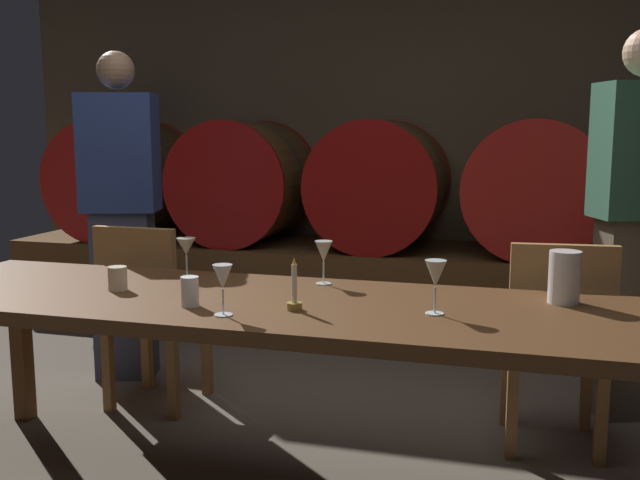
{
  "coord_description": "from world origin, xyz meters",
  "views": [
    {
      "loc": [
        0.93,
        -2.19,
        1.32
      ],
      "look_at": [
        0.21,
        0.36,
        0.91
      ],
      "focal_mm": 40.68,
      "sensor_mm": 36.0,
      "label": 1
    }
  ],
  "objects_px": {
    "wine_barrel_right": "(534,188)",
    "wine_glass_left": "(223,279)",
    "pitcher": "(564,277)",
    "wine_glass_center": "(324,253)",
    "chair_right": "(557,336)",
    "wine_glass_right": "(436,275)",
    "wine_barrel_far_left": "(124,179)",
    "guest_left": "(122,215)",
    "wine_glass_far_left": "(186,248)",
    "wine_barrel_center": "(380,184)",
    "guest_right": "(636,223)",
    "cup_right": "(190,292)",
    "chair_left": "(149,308)",
    "cup_left": "(118,278)",
    "wine_barrel_left": "(245,182)",
    "dining_table": "(297,318)",
    "candle_center": "(294,296)"
  },
  "relations": [
    {
      "from": "chair_right",
      "to": "wine_barrel_far_left",
      "type": "bearing_deg",
      "value": -36.0
    },
    {
      "from": "candle_center",
      "to": "wine_barrel_center",
      "type": "bearing_deg",
      "value": 94.85
    },
    {
      "from": "chair_left",
      "to": "wine_glass_far_left",
      "type": "relative_size",
      "value": 5.58
    },
    {
      "from": "guest_left",
      "to": "guest_right",
      "type": "xyz_separation_m",
      "value": [
        2.5,
        0.16,
        0.03
      ]
    },
    {
      "from": "cup_left",
      "to": "wine_glass_right",
      "type": "bearing_deg",
      "value": -1.51
    },
    {
      "from": "wine_barrel_far_left",
      "to": "guest_left",
      "type": "xyz_separation_m",
      "value": [
        0.84,
        -1.44,
        -0.07
      ]
    },
    {
      "from": "guest_left",
      "to": "chair_left",
      "type": "bearing_deg",
      "value": 116.04
    },
    {
      "from": "chair_left",
      "to": "wine_glass_center",
      "type": "distance_m",
      "value": 1.06
    },
    {
      "from": "dining_table",
      "to": "wine_glass_right",
      "type": "xyz_separation_m",
      "value": [
        0.48,
        -0.05,
        0.19
      ]
    },
    {
      "from": "guest_left",
      "to": "cup_left",
      "type": "distance_m",
      "value": 1.17
    },
    {
      "from": "pitcher",
      "to": "wine_glass_left",
      "type": "xyz_separation_m",
      "value": [
        -1.05,
        -0.47,
        0.03
      ]
    },
    {
      "from": "wine_barrel_left",
      "to": "guest_left",
      "type": "xyz_separation_m",
      "value": [
        -0.11,
        -1.44,
        -0.07
      ]
    },
    {
      "from": "guest_left",
      "to": "cup_left",
      "type": "bearing_deg",
      "value": 103.0
    },
    {
      "from": "guest_left",
      "to": "cup_left",
      "type": "relative_size",
      "value": 19.25
    },
    {
      "from": "chair_right",
      "to": "wine_glass_right",
      "type": "xyz_separation_m",
      "value": [
        -0.41,
        -0.69,
        0.36
      ]
    },
    {
      "from": "wine_glass_center",
      "to": "chair_left",
      "type": "bearing_deg",
      "value": 160.78
    },
    {
      "from": "dining_table",
      "to": "guest_left",
      "type": "xyz_separation_m",
      "value": [
        -1.27,
        0.99,
        0.21
      ]
    },
    {
      "from": "candle_center",
      "to": "cup_left",
      "type": "bearing_deg",
      "value": 171.86
    },
    {
      "from": "chair_left",
      "to": "cup_left",
      "type": "distance_m",
      "value": 0.73
    },
    {
      "from": "pitcher",
      "to": "wine_glass_center",
      "type": "height_order",
      "value": "pitcher"
    },
    {
      "from": "wine_barrel_right",
      "to": "chair_left",
      "type": "height_order",
      "value": "wine_barrel_right"
    },
    {
      "from": "wine_barrel_far_left",
      "to": "cup_left",
      "type": "bearing_deg",
      "value": -59.85
    },
    {
      "from": "dining_table",
      "to": "wine_glass_left",
      "type": "height_order",
      "value": "wine_glass_left"
    },
    {
      "from": "wine_barrel_far_left",
      "to": "chair_right",
      "type": "height_order",
      "value": "wine_barrel_far_left"
    },
    {
      "from": "chair_left",
      "to": "cup_right",
      "type": "height_order",
      "value": "chair_left"
    },
    {
      "from": "pitcher",
      "to": "wine_glass_right",
      "type": "relative_size",
      "value": 1.02
    },
    {
      "from": "wine_barrel_right",
      "to": "wine_glass_left",
      "type": "bearing_deg",
      "value": -109.81
    },
    {
      "from": "wine_barrel_left",
      "to": "wine_glass_far_left",
      "type": "distance_m",
      "value": 2.24
    },
    {
      "from": "guest_left",
      "to": "wine_glass_far_left",
      "type": "relative_size",
      "value": 10.79
    },
    {
      "from": "wine_barrel_left",
      "to": "wine_glass_center",
      "type": "distance_m",
      "value": 2.45
    },
    {
      "from": "wine_barrel_right",
      "to": "wine_glass_far_left",
      "type": "relative_size",
      "value": 5.44
    },
    {
      "from": "guest_right",
      "to": "cup_left",
      "type": "xyz_separation_m",
      "value": [
        -1.92,
        -1.16,
        -0.13
      ]
    },
    {
      "from": "wine_barrel_far_left",
      "to": "guest_right",
      "type": "xyz_separation_m",
      "value": [
        3.34,
        -1.29,
        -0.05
      ]
    },
    {
      "from": "wine_barrel_center",
      "to": "wine_glass_far_left",
      "type": "bearing_deg",
      "value": -99.62
    },
    {
      "from": "wine_glass_center",
      "to": "candle_center",
      "type": "bearing_deg",
      "value": -88.0
    },
    {
      "from": "wine_glass_far_left",
      "to": "cup_left",
      "type": "distance_m",
      "value": 0.33
    },
    {
      "from": "wine_barrel_right",
      "to": "wine_barrel_left",
      "type": "bearing_deg",
      "value": 180.0
    },
    {
      "from": "wine_barrel_right",
      "to": "candle_center",
      "type": "distance_m",
      "value": 2.67
    },
    {
      "from": "chair_left",
      "to": "candle_center",
      "type": "bearing_deg",
      "value": 144.05
    },
    {
      "from": "pitcher",
      "to": "cup_right",
      "type": "relative_size",
      "value": 1.78
    },
    {
      "from": "wine_glass_right",
      "to": "cup_left",
      "type": "relative_size",
      "value": 1.99
    },
    {
      "from": "wine_glass_right",
      "to": "chair_left",
      "type": "bearing_deg",
      "value": 154.61
    },
    {
      "from": "wine_barrel_center",
      "to": "guest_left",
      "type": "bearing_deg",
      "value": -126.92
    },
    {
      "from": "guest_right",
      "to": "cup_right",
      "type": "bearing_deg",
      "value": 20.47
    },
    {
      "from": "wine_barrel_left",
      "to": "wine_glass_left",
      "type": "xyz_separation_m",
      "value": [
        0.99,
        -2.68,
        -0.1
      ]
    },
    {
      "from": "wine_glass_center",
      "to": "chair_right",
      "type": "bearing_deg",
      "value": 21.7
    },
    {
      "from": "chair_right",
      "to": "wine_glass_left",
      "type": "relative_size",
      "value": 5.32
    },
    {
      "from": "wine_glass_center",
      "to": "cup_right",
      "type": "height_order",
      "value": "wine_glass_center"
    },
    {
      "from": "wine_barrel_right",
      "to": "guest_left",
      "type": "bearing_deg",
      "value": -145.13
    },
    {
      "from": "chair_left",
      "to": "guest_left",
      "type": "height_order",
      "value": "guest_left"
    }
  ]
}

